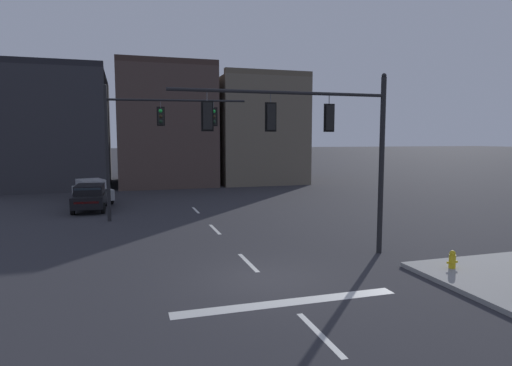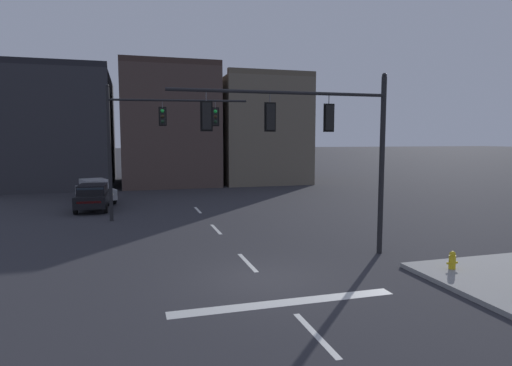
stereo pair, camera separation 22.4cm
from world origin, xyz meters
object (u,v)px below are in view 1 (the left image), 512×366
at_px(signal_mast_far_side, 147,131).
at_px(car_lot_nearside, 90,197).
at_px(signal_mast_near_side, 319,133).
at_px(fire_hydrant, 452,263).
at_px(car_lot_middle, 92,190).

xyz_separation_m(signal_mast_far_side, car_lot_nearside, (-3.31, 4.43, -3.98)).
relative_size(signal_mast_near_side, signal_mast_far_side, 1.10).
bearing_deg(signal_mast_near_side, signal_mast_far_side, 120.34).
bearing_deg(car_lot_nearside, fire_hydrant, -53.68).
relative_size(signal_mast_near_side, fire_hydrant, 10.90).
height_order(signal_mast_far_side, car_lot_nearside, signal_mast_far_side).
bearing_deg(car_lot_middle, car_lot_nearside, -88.03).
relative_size(signal_mast_near_side, car_lot_middle, 1.73).
relative_size(signal_mast_far_side, fire_hydrant, 9.89).
relative_size(signal_mast_near_side, car_lot_nearside, 1.82).
relative_size(car_lot_nearside, fire_hydrant, 6.01).
height_order(signal_mast_near_side, car_lot_middle, signal_mast_near_side).
distance_m(signal_mast_near_side, car_lot_middle, 19.97).
bearing_deg(car_lot_nearside, signal_mast_near_side, -57.53).
bearing_deg(signal_mast_far_side, signal_mast_near_side, -59.66).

